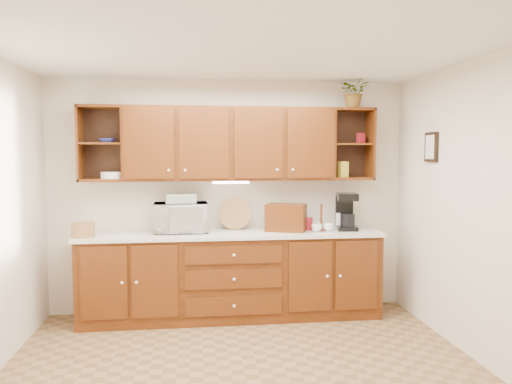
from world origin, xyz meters
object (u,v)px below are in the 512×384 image
object	(u,v)px
microwave	(181,218)
coffee_maker	(346,212)
bread_box	(286,218)
potted_plant	(354,92)

from	to	relation	value
microwave	coffee_maker	xyz separation A→B (m)	(1.83, -0.04, 0.04)
bread_box	potted_plant	size ratio (longest dim) A/B	1.22
coffee_maker	potted_plant	distance (m)	1.33
microwave	coffee_maker	size ratio (longest dim) A/B	1.41
coffee_maker	microwave	bearing A→B (deg)	-171.32
potted_plant	coffee_maker	bearing A→B (deg)	-145.64
microwave	coffee_maker	bearing A→B (deg)	-3.26
microwave	coffee_maker	world-z (taller)	coffee_maker
bread_box	microwave	bearing A→B (deg)	-161.50
bread_box	potted_plant	bearing A→B (deg)	28.16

